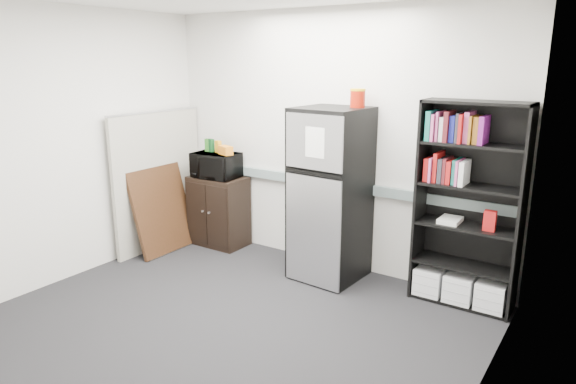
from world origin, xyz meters
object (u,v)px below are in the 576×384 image
Objects in this scene: cubicle_partition at (159,180)px; microwave at (216,165)px; bookshelf at (468,208)px; cabinet at (219,211)px; refrigerator at (330,195)px.

cubicle_partition is 0.70m from microwave.
bookshelf is 2.89m from microwave.
refrigerator reaches higher than cabinet.
microwave is at bearing -178.41° from bookshelf.
cubicle_partition is 0.93× the size of refrigerator.
cabinet is at bearing -179.47° from refrigerator.
bookshelf is at bearing 9.69° from refrigerator.
microwave reaches higher than cabinet.
refrigerator is at bearing -7.56° from microwave.
refrigerator is (-1.32, -0.14, -0.04)m from bookshelf.
cabinet is (-2.89, -0.06, -0.50)m from bookshelf.
bookshelf reaches higher than cabinet.
bookshelf reaches higher than refrigerator.
cubicle_partition is 1.94× the size of cabinet.
refrigerator is (1.57, -0.06, -0.11)m from microwave.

